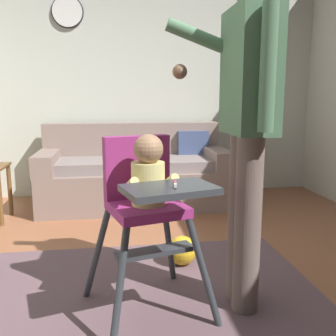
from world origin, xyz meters
name	(u,v)px	position (x,y,z in m)	size (l,w,h in m)	color
ground	(172,297)	(0.00, 0.00, -0.05)	(5.77, 6.43, 0.10)	#915739
wall_far	(140,85)	(0.00, 2.44, 1.28)	(4.97, 0.06, 2.56)	beige
couch	(135,174)	(-0.10, 1.92, 0.33)	(1.96, 0.86, 0.86)	gray
high_chair	(147,190)	(-0.17, -0.20, 0.67)	(0.74, 0.83, 0.97)	#2F3439
adult_standing	(247,125)	(0.35, -0.21, 1.00)	(0.51, 0.50, 1.76)	#675850
toy_ball	(182,250)	(0.12, 0.34, 0.10)	(0.20, 0.20, 0.20)	gold
wall_clock	(67,12)	(-0.78, 2.40, 2.06)	(0.35, 0.04, 0.35)	white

